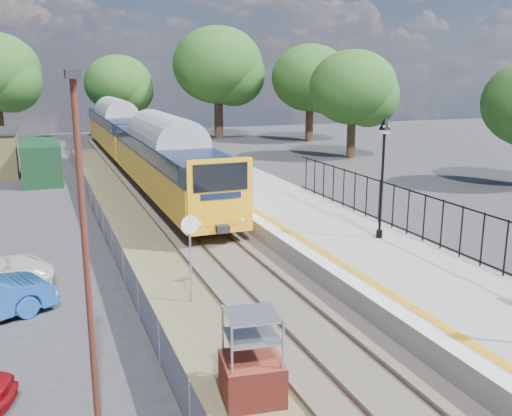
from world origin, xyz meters
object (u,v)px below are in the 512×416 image
victorian_lamp_north (384,149)px  carpark_lamp (85,245)px  train (135,139)px  brick_plinth (252,359)px  speed_sign (190,244)px

victorian_lamp_north → carpark_lamp: (-11.24, -7.65, -0.26)m
train → brick_plinth: 31.14m
victorian_lamp_north → brick_plinth: 11.27m
speed_sign → carpark_lamp: carpark_lamp is taller
speed_sign → carpark_lamp: bearing=-124.6°
train → carpark_lamp: (-5.94, -31.36, 1.70)m
carpark_lamp → speed_sign: bearing=60.4°
brick_plinth → speed_sign: size_ratio=0.73×
brick_plinth → carpark_lamp: 4.52m
carpark_lamp → victorian_lamp_north: bearing=34.2°
victorian_lamp_north → train: size_ratio=0.11×
train → carpark_lamp: size_ratio=5.76×
victorian_lamp_north → speed_sign: victorian_lamp_north is taller
victorian_lamp_north → brick_plinth: size_ratio=2.22×
brick_plinth → carpark_lamp: (-3.32, -0.36, 3.04)m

